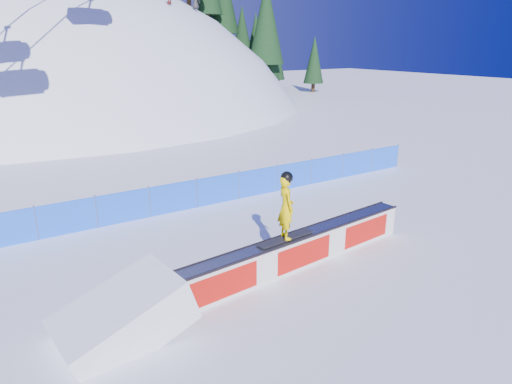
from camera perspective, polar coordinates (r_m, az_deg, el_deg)
ground at (r=15.74m, az=3.17°, el=-5.98°), size 160.00×160.00×0.00m
snow_hill at (r=59.50m, az=-21.76°, el=-7.48°), size 64.00×64.00×64.00m
treeline at (r=60.62m, az=-2.03°, el=21.82°), size 20.08×12.30×21.03m
safety_fence at (r=19.10m, az=-4.71°, el=0.33°), size 22.05×0.05×1.30m
rail_box at (r=13.79m, az=5.26°, el=-7.31°), size 8.77×1.45×1.05m
snow_ramp at (r=11.47m, az=-16.05°, el=-16.73°), size 3.21×2.18×1.90m
snowboarder at (r=12.88m, az=3.78°, el=-1.82°), size 1.95×0.77×2.01m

